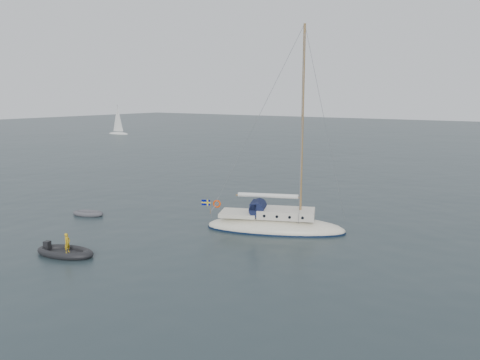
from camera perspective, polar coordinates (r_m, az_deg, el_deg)
The scene contains 5 objects.
ground at distance 30.60m, azimuth -0.85°, elevation -6.40°, with size 300.00×300.00×0.00m, color black.
sailboat at distance 30.87m, azimuth 4.34°, elevation -4.29°, with size 9.60×2.88×13.68m.
dinghy at distance 36.55m, azimuth -18.03°, elevation -3.89°, with size 2.43×1.10×0.35m.
rib at distance 28.12m, azimuth -20.56°, elevation -8.17°, with size 3.57×1.62×1.31m.
distant_yacht_a at distance 109.98m, azimuth -14.67°, elevation 7.02°, with size 5.38×2.87×7.13m.
Camera 1 is at (16.63, -24.12, 8.83)m, focal length 35.00 mm.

